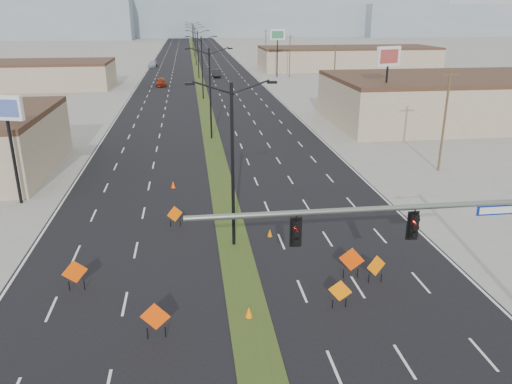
{
  "coord_description": "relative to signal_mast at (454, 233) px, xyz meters",
  "views": [
    {
      "loc": [
        -2.37,
        -16.08,
        13.67
      ],
      "look_at": [
        1.47,
        12.62,
        3.2
      ],
      "focal_mm": 35.0,
      "sensor_mm": 36.0,
      "label": 1
    }
  ],
  "objects": [
    {
      "name": "cone_1",
      "position": [
        -6.14,
        10.88,
        -4.53
      ],
      "size": [
        0.39,
        0.39,
        0.53
      ],
      "primitive_type": "cone",
      "rotation": [
        0.0,
        0.0,
        -0.25
      ],
      "color": "#D56604",
      "rests_on": "ground"
    },
    {
      "name": "building_se_near",
      "position": [
        25.44,
        43.0,
        -2.04
      ],
      "size": [
        36.0,
        18.0,
        5.5
      ],
      "primitive_type": "cube",
      "color": "tan",
      "rests_on": "ground"
    },
    {
      "name": "utility_pole_1",
      "position": [
        11.44,
        58.0,
        -0.12
      ],
      "size": [
        1.6,
        0.2,
        9.0
      ],
      "color": "#4C3823",
      "rests_on": "ground"
    },
    {
      "name": "streetlight_1",
      "position": [
        -8.56,
        38.0,
        0.63
      ],
      "size": [
        5.15,
        0.24,
        10.02
      ],
      "color": "black",
      "rests_on": "ground"
    },
    {
      "name": "signal_mast",
      "position": [
        0.0,
        0.0,
        0.0
      ],
      "size": [
        16.3,
        0.6,
        8.0
      ],
      "color": "slate",
      "rests_on": "ground"
    },
    {
      "name": "streetlight_2",
      "position": [
        -8.56,
        66.0,
        0.63
      ],
      "size": [
        5.15,
        0.24,
        10.02
      ],
      "color": "black",
      "rests_on": "ground"
    },
    {
      "name": "car_far",
      "position": [
        -20.06,
        119.14,
        -4.06
      ],
      "size": [
        2.46,
        5.18,
        1.46
      ],
      "primitive_type": "imported",
      "rotation": [
        0.0,
        0.0,
        -0.09
      ],
      "color": "#A7ABB0",
      "rests_on": "ground"
    },
    {
      "name": "ground",
      "position": [
        -8.56,
        -2.0,
        -4.79
      ],
      "size": [
        600.0,
        600.0,
        0.0
      ],
      "primitive_type": "plane",
      "color": "gray",
      "rests_on": "ground"
    },
    {
      "name": "pole_sign_east_far",
      "position": [
        8.78,
        93.7,
        3.55
      ],
      "size": [
        3.33,
        0.71,
        10.16
      ],
      "rotation": [
        0.0,
        0.0,
        0.1
      ],
      "color": "black",
      "rests_on": "ground"
    },
    {
      "name": "streetlight_5",
      "position": [
        -8.56,
        150.0,
        0.63
      ],
      "size": [
        5.15,
        0.24,
        10.02
      ],
      "color": "black",
      "rests_on": "ground"
    },
    {
      "name": "median_strip",
      "position": [
        -8.56,
        98.0,
        -4.79
      ],
      "size": [
        2.0,
        400.0,
        0.04
      ],
      "primitive_type": "cube",
      "color": "#2D4518",
      "rests_on": "ground"
    },
    {
      "name": "pole_sign_west",
      "position": [
        -23.93,
        19.34,
        1.77
      ],
      "size": [
        2.64,
        1.12,
        8.15
      ],
      "rotation": [
        0.0,
        0.0,
        -0.3
      ],
      "color": "black",
      "rests_on": "ground"
    },
    {
      "name": "construction_sign_1",
      "position": [
        -12.83,
        1.0,
        -3.73
      ],
      "size": [
        1.34,
        0.22,
        1.79
      ],
      "rotation": [
        0.0,
        0.0,
        -0.13
      ],
      "color": "#FD4605",
      "rests_on": "ground"
    },
    {
      "name": "car_mid",
      "position": [
        -4.7,
        95.33,
        -3.97
      ],
      "size": [
        1.78,
        4.98,
        1.63
      ],
      "primitive_type": "imported",
      "rotation": [
        0.0,
        0.0,
        0.01
      ],
      "color": "black",
      "rests_on": "ground"
    },
    {
      "name": "pole_sign_east_near",
      "position": [
        11.74,
        37.76,
        3.44
      ],
      "size": [
        3.19,
        1.49,
        10.05
      ],
      "rotation": [
        0.0,
        0.0,
        0.36
      ],
      "color": "black",
      "rests_on": "ground"
    },
    {
      "name": "construction_sign_2",
      "position": [
        -12.22,
        13.29,
        -3.92
      ],
      "size": [
        1.03,
        0.5,
        1.49
      ],
      "rotation": [
        0.0,
        0.0,
        0.43
      ],
      "color": "#FA6205",
      "rests_on": "ground"
    },
    {
      "name": "cone_3",
      "position": [
        -12.54,
        21.26,
        -4.49
      ],
      "size": [
        0.46,
        0.46,
        0.61
      ],
      "primitive_type": "cone",
      "rotation": [
        0.0,
        0.0,
        -0.33
      ],
      "color": "#FF4405",
      "rests_on": "ground"
    },
    {
      "name": "construction_sign_3",
      "position": [
        -2.64,
        5.02,
        -3.72
      ],
      "size": [
        1.28,
        0.55,
        1.82
      ],
      "rotation": [
        0.0,
        0.0,
        -0.39
      ],
      "color": "#E43F04",
      "rests_on": "ground"
    },
    {
      "name": "utility_pole_2",
      "position": [
        11.44,
        93.0,
        -0.12
      ],
      "size": [
        1.6,
        0.2,
        9.0
      ],
      "color": "#4C3823",
      "rests_on": "ground"
    },
    {
      "name": "construction_sign_0",
      "position": [
        -17.16,
        5.68,
        -3.77
      ],
      "size": [
        1.23,
        0.51,
        1.73
      ],
      "rotation": [
        0.0,
        0.0,
        0.37
      ],
      "color": "#FF4D05",
      "rests_on": "ground"
    },
    {
      "name": "streetlight_3",
      "position": [
        -8.56,
        94.0,
        0.63
      ],
      "size": [
        5.15,
        0.24,
        10.02
      ],
      "color": "black",
      "rests_on": "ground"
    },
    {
      "name": "building_se_far",
      "position": [
        29.44,
        108.0,
        -2.29
      ],
      "size": [
        44.0,
        16.0,
        5.0
      ],
      "primitive_type": "cube",
      "color": "tan",
      "rests_on": "ground"
    },
    {
      "name": "mesa_east",
      "position": [
        171.44,
        288.0,
        4.21
      ],
      "size": [
        160.0,
        50.0,
        18.0
      ],
      "primitive_type": "cube",
      "color": "gray",
      "rests_on": "ground"
    },
    {
      "name": "construction_sign_4",
      "position": [
        -4.08,
        2.28,
        -3.9
      ],
      "size": [
        1.08,
        0.45,
        1.52
      ],
      "rotation": [
        0.0,
        0.0,
        -0.37
      ],
      "color": "orange",
      "rests_on": "ground"
    },
    {
      "name": "streetlight_0",
      "position": [
        -8.56,
        10.0,
        0.63
      ],
      "size": [
        5.15,
        0.24,
        10.02
      ],
      "color": "black",
      "rests_on": "ground"
    },
    {
      "name": "building_sw_far",
      "position": [
        -40.56,
        83.0,
        -2.54
      ],
      "size": [
        30.0,
        14.0,
        4.5
      ],
      "primitive_type": "cube",
      "color": "tan",
      "rests_on": "ground"
    },
    {
      "name": "streetlight_4",
      "position": [
        -8.56,
        122.0,
        0.63
      ],
      "size": [
        5.15,
        0.24,
        10.02
      ],
      "color": "black",
      "rests_on": "ground"
    },
    {
      "name": "car_left",
      "position": [
        -16.23,
        82.46,
        -3.98
      ],
      "size": [
        2.28,
        4.88,
        1.62
      ],
      "primitive_type": "imported",
      "rotation": [
        0.0,
        0.0,
        0.08
      ],
      "color": "maroon",
      "rests_on": "ground"
    },
    {
      "name": "mesa_center",
      "position": [
        31.44,
        298.0,
        9.21
      ],
      "size": [
        220.0,
        50.0,
        28.0
      ],
      "primitive_type": "cube",
      "color": "gray",
      "rests_on": "ground"
    },
    {
      "name": "cone_0",
      "position": [
        -8.57,
        2.02,
        -4.48
      ],
      "size": [
        0.43,
        0.43,
        0.62
      ],
      "primitive_type": "cone",
      "rotation": [
        0.0,
        0.0,
        0.17
      ],
      "color": "orange",
      "rests_on": "ground"
    },
    {
      "name": "utility_pole_3",
      "position": [
        11.44,
        128.0,
        -0.12
      ],
      "size": [
        1.6,
        0.2,
        9.0
      ],
      "color": "#4C3823",
      "rests_on": "ground"
    },
    {
      "name": "cone_2",
      "position": [
        -7.74,
        19.35,
        -4.51
      ],
      "size": [
        0.39,
        0.39,
        0.56
      ],
      "primitive_type": "cone",
      "rotation": [
        0.0,
        0.0,
        -0.19
      ],
      "color": "#F83205",
      "rests_on": "ground"
    },
    {
      "name": "utility_pole_0",
      "position": [
        11.44,
        23.0,
        -0.12
      ],
      "size": [
        1.6,
        0.2,
        9.0
      ],
      "color": "#4C3823",
      "rests_on": "ground"
    },
    {
      "name": "mesa_backdrop",
      "position": [
        -38.56,
        318.0,
        11.21
      ],
      "size": [
        140.0,
        50.0,
        32.0
      ],
      "primitive_type": "cube",
      "color": "gray",
      "rests_on": "ground"
    },
    {
      "name": "streetlight_6",
      "position": [
        -8.56,
        178.0,
        0.63
      ],
      "size": [
        5.15,
        0.24,
        10.02
      ],
      "color": "black",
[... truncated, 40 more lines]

